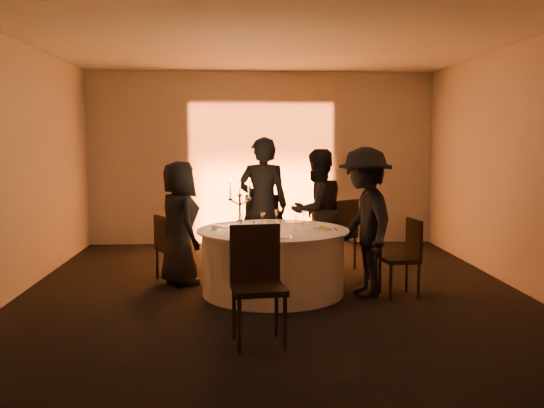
{
  "coord_description": "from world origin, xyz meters",
  "views": [
    {
      "loc": [
        -0.4,
        -7.07,
        1.83
      ],
      "look_at": [
        0.0,
        0.2,
        1.05
      ],
      "focal_mm": 40.0,
      "sensor_mm": 36.0,
      "label": 1
    }
  ],
  "objects": [
    {
      "name": "tumbler_c",
      "position": [
        -0.36,
        0.17,
        0.82
      ],
      "size": [
        0.07,
        0.07,
        0.09
      ],
      "primitive_type": "cylinder",
      "color": "white",
      "rests_on": "banquet_table"
    },
    {
      "name": "plate_back_right",
      "position": [
        0.3,
        0.56,
        0.78
      ],
      "size": [
        0.36,
        0.27,
        0.01
      ],
      "color": "white",
      "rests_on": "banquet_table"
    },
    {
      "name": "chair_back_left",
      "position": [
        -0.07,
        1.41,
        0.6
      ],
      "size": [
        0.49,
        0.49,
        1.06
      ],
      "rotation": [
        0.0,
        0.0,
        3.1
      ],
      "color": "black",
      "rests_on": "floor"
    },
    {
      "name": "wine_glass_d",
      "position": [
        -0.12,
        0.08,
        0.91
      ],
      "size": [
        0.07,
        0.07,
        0.19
      ],
      "color": "white",
      "rests_on": "banquet_table"
    },
    {
      "name": "plate_left",
      "position": [
        -0.54,
        0.23,
        0.78
      ],
      "size": [
        0.36,
        0.25,
        0.01
      ],
      "color": "white",
      "rests_on": "banquet_table"
    },
    {
      "name": "wine_glass_a",
      "position": [
        0.39,
        0.24,
        0.91
      ],
      "size": [
        0.07,
        0.07,
        0.19
      ],
      "color": "white",
      "rests_on": "banquet_table"
    },
    {
      "name": "floor",
      "position": [
        0.0,
        0.0,
        0.0
      ],
      "size": [
        7.0,
        7.0,
        0.0
      ],
      "primitive_type": "plane",
      "color": "black",
      "rests_on": "ground"
    },
    {
      "name": "wall_left",
      "position": [
        -3.0,
        0.0,
        1.5
      ],
      "size": [
        0.0,
        7.0,
        7.0
      ],
      "primitive_type": "plane",
      "rotation": [
        1.57,
        0.0,
        1.57
      ],
      "color": "#BAB6AD",
      "rests_on": "floor"
    },
    {
      "name": "chair_left",
      "position": [
        -1.32,
        0.74,
        0.48
      ],
      "size": [
        0.51,
        0.51,
        0.85
      ],
      "rotation": [
        0.0,
        0.0,
        2.13
      ],
      "color": "black",
      "rests_on": "floor"
    },
    {
      "name": "wall_front",
      "position": [
        0.0,
        -3.5,
        1.5
      ],
      "size": [
        7.0,
        0.0,
        7.0
      ],
      "primitive_type": "plane",
      "rotation": [
        -1.57,
        0.0,
        0.0
      ],
      "color": "#BAB6AD",
      "rests_on": "floor"
    },
    {
      "name": "plate_back_left",
      "position": [
        -0.04,
        0.53,
        0.79
      ],
      "size": [
        0.36,
        0.25,
        0.08
      ],
      "color": "white",
      "rests_on": "banquet_table"
    },
    {
      "name": "tumbler_b",
      "position": [
        0.05,
        -0.28,
        0.82
      ],
      "size": [
        0.07,
        0.07,
        0.09
      ],
      "primitive_type": "cylinder",
      "color": "white",
      "rests_on": "banquet_table"
    },
    {
      "name": "guest_left",
      "position": [
        -1.15,
        0.53,
        0.78
      ],
      "size": [
        0.77,
        0.9,
        1.56
      ],
      "primitive_type": "imported",
      "rotation": [
        0.0,
        0.0,
        2.0
      ],
      "color": "black",
      "rests_on": "floor"
    },
    {
      "name": "wall_right",
      "position": [
        3.0,
        0.0,
        1.5
      ],
      "size": [
        0.0,
        7.0,
        7.0
      ],
      "primitive_type": "plane",
      "rotation": [
        1.57,
        0.0,
        -1.57
      ],
      "color": "#BAB6AD",
      "rests_on": "floor"
    },
    {
      "name": "guest_back_right",
      "position": [
        0.67,
        1.1,
        0.85
      ],
      "size": [
        1.04,
        0.98,
        1.7
      ],
      "primitive_type": "imported",
      "rotation": [
        0.0,
        0.0,
        -2.59
      ],
      "color": "black",
      "rests_on": "floor"
    },
    {
      "name": "guest_back_left",
      "position": [
        -0.07,
        1.12,
        0.93
      ],
      "size": [
        0.71,
        0.49,
        1.86
      ],
      "primitive_type": "imported",
      "rotation": [
        0.0,
        0.0,
        3.08
      ],
      "color": "black",
      "rests_on": "floor"
    },
    {
      "name": "tumbler_a",
      "position": [
        -0.08,
        0.17,
        0.82
      ],
      "size": [
        0.07,
        0.07,
        0.09
      ],
      "primitive_type": "cylinder",
      "color": "white",
      "rests_on": "banquet_table"
    },
    {
      "name": "ceiling",
      "position": [
        0.0,
        0.0,
        3.0
      ],
      "size": [
        7.0,
        7.0,
        0.0
      ],
      "primitive_type": "plane",
      "rotation": [
        3.14,
        0.0,
        0.0
      ],
      "color": "white",
      "rests_on": "wall_back"
    },
    {
      "name": "chair_right",
      "position": [
        1.54,
        -0.2,
        0.51
      ],
      "size": [
        0.45,
        0.45,
        0.9
      ],
      "rotation": [
        0.0,
        0.0,
        -1.43
      ],
      "color": "black",
      "rests_on": "floor"
    },
    {
      "name": "chair_back_right",
      "position": [
        1.02,
        1.23,
        0.56
      ],
      "size": [
        0.61,
        0.61,
        1.0
      ],
      "rotation": [
        0.0,
        0.0,
        -2.5
      ],
      "color": "black",
      "rests_on": "floor"
    },
    {
      "name": "wine_glass_b",
      "position": [
        0.07,
        0.35,
        0.91
      ],
      "size": [
        0.07,
        0.07,
        0.19
      ],
      "color": "white",
      "rests_on": "banquet_table"
    },
    {
      "name": "banquet_table",
      "position": [
        0.0,
        0.0,
        0.38
      ],
      "size": [
        1.8,
        1.8,
        0.77
      ],
      "color": "black",
      "rests_on": "floor"
    },
    {
      "name": "coffee_cup",
      "position": [
        -0.68,
        -0.05,
        0.8
      ],
      "size": [
        0.11,
        0.11,
        0.07
      ],
      "color": "white",
      "rests_on": "banquet_table"
    },
    {
      "name": "wall_back",
      "position": [
        0.0,
        3.5,
        1.5
      ],
      "size": [
        7.0,
        0.0,
        7.0
      ],
      "primitive_type": "plane",
      "rotation": [
        1.57,
        0.0,
        0.0
      ],
      "color": "#BAB6AD",
      "rests_on": "floor"
    },
    {
      "name": "plate_right",
      "position": [
        0.57,
        -0.08,
        0.79
      ],
      "size": [
        0.36,
        0.25,
        0.08
      ],
      "color": "white",
      "rests_on": "banquet_table"
    },
    {
      "name": "uplighter_fixture",
      "position": [
        0.0,
        3.2,
        0.05
      ],
      "size": [
        0.25,
        0.12,
        0.1
      ],
      "primitive_type": "cube",
      "color": "black",
      "rests_on": "floor"
    },
    {
      "name": "guest_right",
      "position": [
        1.07,
        -0.15,
        0.87
      ],
      "size": [
        0.8,
        1.2,
        1.74
      ],
      "primitive_type": "imported",
      "rotation": [
        0.0,
        0.0,
        -1.43
      ],
      "color": "black",
      "rests_on": "floor"
    },
    {
      "name": "tumbler_d",
      "position": [
        0.07,
        0.17,
        0.82
      ],
      "size": [
        0.07,
        0.07,
        0.09
      ],
      "primitive_type": "cylinder",
      "color": "white",
      "rests_on": "banquet_table"
    },
    {
      "name": "candelabra",
      "position": [
        -0.39,
        0.18,
        1.0
      ],
      "size": [
        0.28,
        0.13,
        0.66
      ],
      "color": "silver",
      "rests_on": "banquet_table"
    },
    {
      "name": "wine_glass_c",
      "position": [
        -0.36,
        -0.01,
        0.91
      ],
      "size": [
        0.07,
        0.07,
        0.19
      ],
      "color": "white",
      "rests_on": "banquet_table"
    },
    {
      "name": "chair_front",
      "position": [
        -0.24,
        -1.73,
        0.6
      ],
      "size": [
        0.52,
        0.52,
        1.06
      ],
      "rotation": [
        0.0,
        0.0,
        0.13
      ],
      "color": "black",
      "rests_on": "floor"
    },
    {
      "name": "plate_front",
      "position": [
        -0.01,
        -0.61,
        0.79
      ],
      "size": [
        0.36,
        0.28,
        0.08
      ],
      "color": "white",
      "rests_on": "banquet_table"
    },
    {
      "name": "wine_glass_e",
      "position": [
        0.25,
        -0.19,
        0.91
      ],
      "size": [
        0.07,
        0.07,
        0.19
      ],
      "color": "white",
      "rests_on": "banquet_table"
    }
  ]
}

